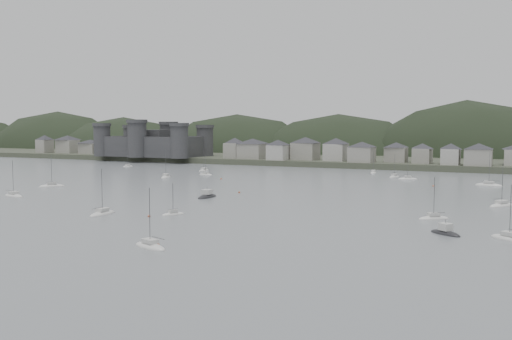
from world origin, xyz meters
The scene contains 9 objects.
ground centered at (0.00, 0.00, 0.00)m, with size 900.00×900.00×0.00m, color slate.
far_shore_land centered at (0.00, 295.00, 1.50)m, with size 900.00×250.00×3.00m, color #383D2D.
forested_ridge centered at (4.83, 269.40, -11.28)m, with size 851.55×103.94×102.57m.
castle centered at (-120.00, 179.80, 10.96)m, with size 66.00×43.00×20.00m.
waterfront_town centered at (50.59, 183.34, 8.66)m, with size 451.48×28.46×12.92m.
moored_fleet centered at (-9.45, 60.78, 0.18)m, with size 244.75×176.58×13.04m.
motor_launch_near centered at (70.26, 15.08, 0.30)m, with size 7.32×6.25×3.72m.
motor_launch_far centered at (-0.95, 43.43, 0.28)m, with size 3.32×9.04×4.13m.
mooring_buoys centered at (11.14, 44.73, 0.15)m, with size 167.37×123.22×0.70m.
Camera 1 is at (83.59, -98.31, 21.21)m, focal length 39.05 mm.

